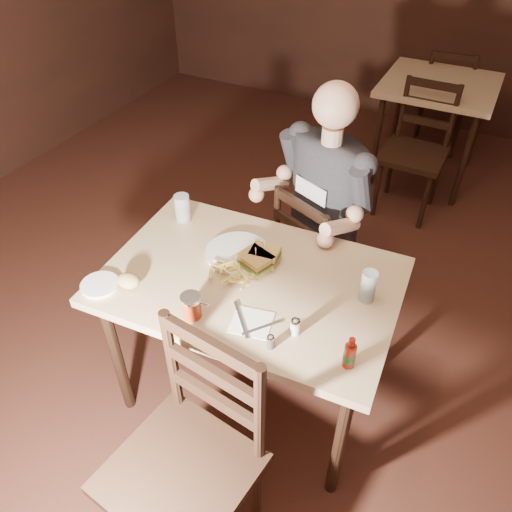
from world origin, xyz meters
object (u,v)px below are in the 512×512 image
at_px(chair_far, 320,256).
at_px(glass_left, 182,208).
at_px(glass_right, 368,286).
at_px(hot_sauce, 350,352).
at_px(side_plate, 100,286).
at_px(diner, 322,182).
at_px(syrup_dispenser, 191,306).
at_px(bg_chair_near, 414,155).
at_px(main_table, 251,293).
at_px(chair_near, 180,473).
at_px(bg_chair_far, 444,99).
at_px(bg_table, 438,94).
at_px(dinner_plate, 238,254).

bearing_deg(chair_far, glass_left, 61.41).
distance_m(glass_right, hot_sauce, 0.33).
xyz_separation_m(hot_sauce, side_plate, (-1.01, -0.08, -0.06)).
height_order(diner, syrup_dispenser, diner).
bearing_deg(bg_chair_near, main_table, -96.90).
xyz_separation_m(chair_near, bg_chair_far, (0.17, 3.73, -0.06)).
bearing_deg(diner, side_plate, -99.20).
distance_m(glass_left, hot_sauce, 1.06).
relative_size(bg_table, side_plate, 5.44).
relative_size(bg_chair_near, side_plate, 6.15).
distance_m(bg_chair_near, diner, 1.40).
bearing_deg(hot_sauce, glass_right, 97.17).
distance_m(main_table, dinner_plate, 0.18).
xyz_separation_m(bg_chair_far, syrup_dispenser, (-0.37, -3.30, 0.38)).
bearing_deg(bg_chair_far, glass_right, 88.32).
xyz_separation_m(main_table, syrup_dispenser, (-0.10, -0.28, 0.13)).
xyz_separation_m(bg_table, bg_chair_near, (-0.00, -0.55, -0.23)).
height_order(glass_right, hot_sauce, glass_right).
bearing_deg(bg_chair_far, bg_chair_near, 84.71).
height_order(main_table, syrup_dispenser, syrup_dispenser).
relative_size(bg_chair_far, bg_chair_near, 0.96).
height_order(bg_chair_far, side_plate, bg_chair_far).
bearing_deg(chair_far, bg_chair_far, -71.93).
xyz_separation_m(bg_table, side_plate, (-0.78, -2.79, 0.10)).
relative_size(main_table, side_plate, 8.33).
height_order(main_table, bg_chair_near, bg_chair_near).
relative_size(main_table, bg_chair_far, 1.41).
distance_m(bg_table, syrup_dispenser, 2.78).
xyz_separation_m(main_table, glass_left, (-0.46, 0.21, 0.15)).
relative_size(main_table, chair_near, 1.24).
height_order(main_table, dinner_plate, dinner_plate).
bearing_deg(syrup_dispenser, side_plate, -178.39).
distance_m(bg_table, side_plate, 2.89).
relative_size(chair_far, dinner_plate, 3.18).
xyz_separation_m(glass_right, syrup_dispenser, (-0.55, -0.38, -0.02)).
xyz_separation_m(dinner_plate, glass_right, (0.57, -0.01, 0.06)).
relative_size(bg_chair_far, dinner_plate, 3.24).
height_order(chair_far, bg_chair_near, bg_chair_near).
xyz_separation_m(bg_chair_near, glass_right, (0.18, -1.82, 0.38)).
bearing_deg(bg_chair_near, side_plate, -108.14).
xyz_separation_m(chair_near, syrup_dispenser, (-0.20, 0.43, 0.32)).
bearing_deg(side_plate, diner, 58.19).
relative_size(diner, side_plate, 6.29).
relative_size(bg_chair_near, glass_left, 6.93).
xyz_separation_m(bg_chair_far, diner, (-0.21, -2.41, 0.47)).
distance_m(main_table, hot_sauce, 0.57).
distance_m(main_table, bg_chair_near, 1.95).
xyz_separation_m(bg_table, hot_sauce, (0.23, -2.70, 0.16)).
relative_size(bg_table, glass_left, 6.13).
height_order(chair_far, chair_near, chair_near).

